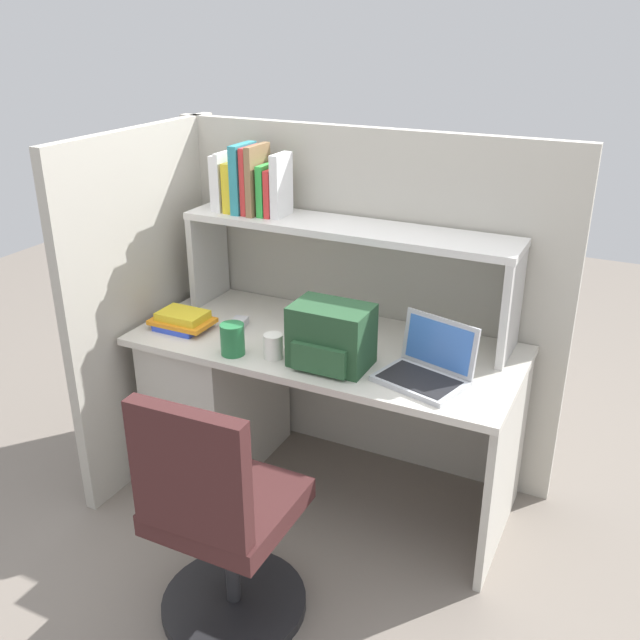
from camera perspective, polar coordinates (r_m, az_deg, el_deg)
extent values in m
plane|color=slate|center=(3.30, 0.39, -13.35)|extent=(8.00, 8.00, 0.00)
cube|color=beige|center=(2.93, 0.43, -2.07)|extent=(1.60, 0.70, 0.03)
cube|color=beige|center=(3.34, -8.16, -5.92)|extent=(0.40, 0.64, 0.70)
cube|color=beige|center=(2.91, 14.69, -11.45)|extent=(0.03, 0.64, 0.70)
cube|color=#B2ADA0|center=(3.22, 3.36, 1.51)|extent=(1.84, 0.05, 1.55)
cube|color=#B2ADA0|center=(3.29, -13.40, 1.39)|extent=(0.05, 1.06, 1.55)
cube|color=beige|center=(3.34, -8.98, 5.06)|extent=(0.03, 0.28, 0.42)
cube|color=beige|center=(2.82, 15.20, 1.01)|extent=(0.03, 0.28, 0.42)
cube|color=silver|center=(2.94, 2.16, 7.40)|extent=(1.44, 0.28, 0.03)
cube|color=white|center=(3.19, -8.06, 10.97)|extent=(0.03, 0.13, 0.24)
cube|color=white|center=(3.17, -7.59, 11.05)|extent=(0.02, 0.15, 0.25)
cube|color=yellow|center=(3.15, -6.89, 10.65)|extent=(0.04, 0.15, 0.21)
cube|color=teal|center=(3.12, -6.19, 11.28)|extent=(0.04, 0.17, 0.29)
cube|color=red|center=(3.10, -5.59, 11.16)|extent=(0.03, 0.15, 0.29)
cube|color=olive|center=(3.08, -5.02, 11.18)|extent=(0.03, 0.17, 0.29)
cube|color=green|center=(3.08, -4.21, 10.46)|extent=(0.03, 0.16, 0.22)
cube|color=red|center=(3.06, -3.75, 10.23)|extent=(0.03, 0.14, 0.20)
cube|color=white|center=(3.04, -3.14, 10.78)|extent=(0.04, 0.14, 0.27)
cube|color=#B7BABF|center=(2.63, 8.09, -4.87)|extent=(0.36, 0.29, 0.02)
cube|color=black|center=(2.62, 7.98, -4.74)|extent=(0.31, 0.24, 0.00)
cube|color=#B7BABF|center=(2.67, 9.61, -1.89)|extent=(0.31, 0.12, 0.20)
cube|color=#3F72CC|center=(2.66, 9.53, -1.93)|extent=(0.27, 0.10, 0.17)
cube|color=#264C2D|center=(2.69, 0.93, -1.25)|extent=(0.30, 0.20, 0.24)
cube|color=#2B5734|center=(2.63, -0.05, -3.18)|extent=(0.22, 0.04, 0.11)
cube|color=silver|center=(3.08, -6.59, -0.27)|extent=(0.08, 0.11, 0.03)
cylinder|color=white|center=(2.78, -3.78, -2.12)|extent=(0.08, 0.08, 0.10)
cylinder|color=#26723F|center=(2.82, -7.06, -1.55)|extent=(0.10, 0.10, 0.13)
cube|color=blue|center=(3.11, -10.99, -0.39)|extent=(0.19, 0.18, 0.02)
cube|color=orange|center=(3.09, -11.02, -0.10)|extent=(0.26, 0.17, 0.02)
cube|color=yellow|center=(3.09, -11.00, 0.37)|extent=(0.20, 0.14, 0.03)
cylinder|color=black|center=(2.77, -6.91, -21.64)|extent=(0.52, 0.52, 0.04)
cylinder|color=#262628|center=(2.62, -7.16, -18.15)|extent=(0.05, 0.05, 0.41)
cube|color=#3F1E1E|center=(2.49, -7.40, -14.62)|extent=(0.44, 0.44, 0.08)
cube|color=#3F1E1E|center=(2.20, -10.47, -12.12)|extent=(0.40, 0.07, 0.44)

